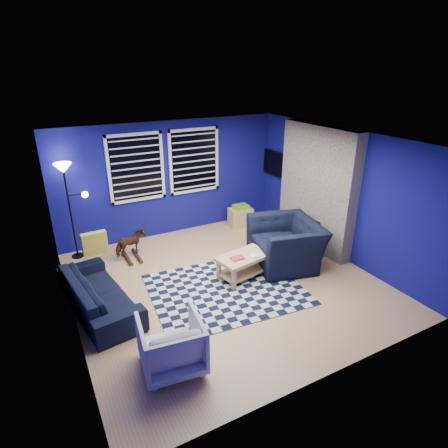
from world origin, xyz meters
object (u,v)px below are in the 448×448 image
at_px(cabinet, 241,217).
at_px(coffee_table, 243,262).
at_px(tv, 277,164).
at_px(sofa, 99,293).
at_px(armchair_bent, 171,344).
at_px(floor_lamp, 67,181).
at_px(armchair_big, 286,243).
at_px(rocking_horse, 131,244).

bearing_deg(cabinet, coffee_table, -113.53).
height_order(tv, cabinet, tv).
bearing_deg(sofa, armchair_bent, -169.61).
bearing_deg(sofa, tv, -77.03).
relative_size(sofa, floor_lamp, 1.02).
bearing_deg(armchair_bent, tv, -131.91).
distance_m(tv, armchair_big, 2.43).
bearing_deg(armchair_big, armchair_bent, -49.44).
bearing_deg(coffee_table, rocking_horse, 133.53).
height_order(rocking_horse, cabinet, rocking_horse).
distance_m(sofa, coffee_table, 2.48).
relative_size(armchair_bent, floor_lamp, 0.41).
bearing_deg(sofa, armchair_big, -101.16).
bearing_deg(rocking_horse, armchair_bent, 156.28).
height_order(armchair_big, floor_lamp, floor_lamp).
bearing_deg(sofa, cabinet, -71.60).
bearing_deg(cabinet, rocking_horse, -165.96).
xyz_separation_m(rocking_horse, floor_lamp, (-0.92, 0.59, 1.24)).
height_order(armchair_big, rocking_horse, armchair_big).
relative_size(sofa, armchair_bent, 2.50).
xyz_separation_m(sofa, cabinet, (3.62, 1.81, -0.05)).
relative_size(rocking_horse, floor_lamp, 0.32).
relative_size(armchair_big, floor_lamp, 0.70).
bearing_deg(armchair_bent, rocking_horse, -88.79).
bearing_deg(tv, sofa, -158.92).
relative_size(armchair_bent, coffee_table, 0.77).
xyz_separation_m(armchair_big, floor_lamp, (-3.47, 2.18, 1.13)).
bearing_deg(coffee_table, sofa, 174.18).
relative_size(rocking_horse, coffee_table, 0.60).
relative_size(tv, cabinet, 1.78).
distance_m(tv, coffee_table, 3.08).
height_order(tv, armchair_bent, tv).
distance_m(sofa, rocking_horse, 1.67).
distance_m(armchair_big, coffee_table, 0.98).
height_order(armchair_bent, rocking_horse, armchair_bent).
relative_size(tv, armchair_bent, 1.28).
bearing_deg(armchair_bent, armchair_big, -145.11).
relative_size(rocking_horse, cabinet, 1.09).
distance_m(sofa, armchair_big, 3.45).
bearing_deg(rocking_horse, tv, -102.29).
xyz_separation_m(armchair_big, rocking_horse, (-2.55, 1.59, -0.10)).
xyz_separation_m(armchair_bent, rocking_horse, (0.33, 3.10, -0.03)).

